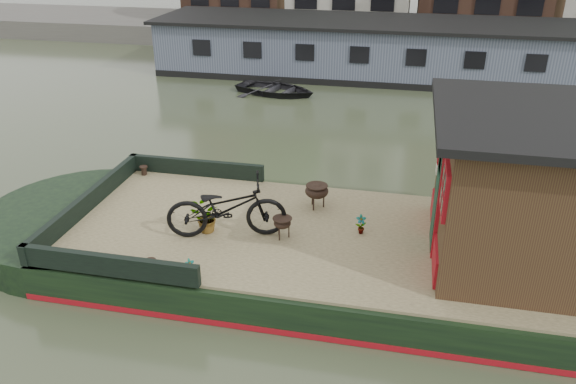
% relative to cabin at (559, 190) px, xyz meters
% --- Properties ---
extents(ground, '(120.00, 120.00, 0.00)m').
position_rel_cabin_xyz_m(ground, '(-2.19, 0.00, -1.88)').
color(ground, '#303A25').
rests_on(ground, ground).
extents(houseboat_hull, '(14.01, 4.02, 0.60)m').
position_rel_cabin_xyz_m(houseboat_hull, '(-3.52, 0.00, -1.60)').
color(houseboat_hull, black).
rests_on(houseboat_hull, ground).
extents(houseboat_deck, '(11.80, 3.80, 0.05)m').
position_rel_cabin_xyz_m(houseboat_deck, '(-2.19, 0.00, -1.25)').
color(houseboat_deck, '#9C8F60').
rests_on(houseboat_deck, houseboat_hull).
extents(bow_bulwark, '(3.00, 4.00, 0.35)m').
position_rel_cabin_xyz_m(bow_bulwark, '(-7.25, 0.00, -1.05)').
color(bow_bulwark, black).
rests_on(bow_bulwark, houseboat_deck).
extents(cabin, '(4.00, 3.50, 2.42)m').
position_rel_cabin_xyz_m(cabin, '(0.00, 0.00, 0.00)').
color(cabin, black).
rests_on(cabin, houseboat_deck).
extents(bicycle, '(2.17, 1.25, 1.08)m').
position_rel_cabin_xyz_m(bicycle, '(-5.24, -0.38, -0.69)').
color(bicycle, black).
rests_on(bicycle, houseboat_deck).
extents(potted_plant_a, '(0.22, 0.18, 0.35)m').
position_rel_cabin_xyz_m(potted_plant_a, '(-2.99, 0.17, -1.05)').
color(potted_plant_a, '#A1332E').
rests_on(potted_plant_a, houseboat_deck).
extents(potted_plant_c, '(0.64, 0.61, 0.54)m').
position_rel_cabin_xyz_m(potted_plant_c, '(-5.65, -0.35, -0.96)').
color(potted_plant_c, '#AB5F31').
rests_on(potted_plant_c, houseboat_deck).
extents(potted_plant_e, '(0.19, 0.19, 0.30)m').
position_rel_cabin_xyz_m(potted_plant_e, '(-5.42, -1.70, -1.08)').
color(potted_plant_e, '#A14A2F').
rests_on(potted_plant_e, houseboat_deck).
extents(brazier_front, '(0.46, 0.46, 0.38)m').
position_rel_cabin_xyz_m(brazier_front, '(-4.29, -0.25, -1.04)').
color(brazier_front, black).
rests_on(brazier_front, houseboat_deck).
extents(brazier_rear, '(0.54, 0.54, 0.47)m').
position_rel_cabin_xyz_m(brazier_rear, '(-3.90, 0.99, -0.99)').
color(brazier_rear, black).
rests_on(brazier_rear, houseboat_deck).
extents(bollard_port, '(0.17, 0.17, 0.20)m').
position_rel_cabin_xyz_m(bollard_port, '(-7.79, 1.70, -1.13)').
color(bollard_port, black).
rests_on(bollard_port, houseboat_deck).
extents(bollard_stbd, '(0.18, 0.18, 0.21)m').
position_rel_cabin_xyz_m(bollard_stbd, '(-6.07, -1.70, -1.12)').
color(bollard_stbd, black).
rests_on(bollard_stbd, houseboat_deck).
extents(dinghy, '(3.36, 2.76, 0.61)m').
position_rel_cabin_xyz_m(dinghy, '(-6.96, 10.54, -1.57)').
color(dinghy, black).
rests_on(dinghy, ground).
extents(far_houseboat, '(20.40, 4.40, 2.11)m').
position_rel_cabin_xyz_m(far_houseboat, '(-2.19, 14.00, -0.91)').
color(far_houseboat, slate).
rests_on(far_houseboat, ground).
extents(quay, '(60.00, 6.00, 0.90)m').
position_rel_cabin_xyz_m(quay, '(-2.19, 20.50, -1.43)').
color(quay, '#47443F').
rests_on(quay, ground).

